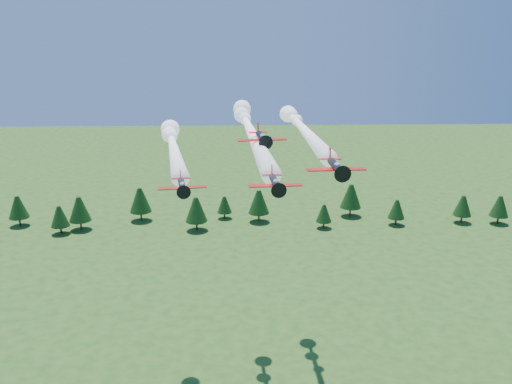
{
  "coord_description": "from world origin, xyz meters",
  "views": [
    {
      "loc": [
        -3.34,
        -75.05,
        67.99
      ],
      "look_at": [
        -0.99,
        0.0,
        45.09
      ],
      "focal_mm": 40.0,
      "sensor_mm": 36.0,
      "label": 1
    }
  ],
  "objects_px": {
    "plane_left": "(173,145)",
    "plane_right": "(302,128)",
    "plane_lead": "(250,129)",
    "plane_slot": "(262,137)"
  },
  "relations": [
    {
      "from": "plane_left",
      "to": "plane_right",
      "type": "height_order",
      "value": "plane_right"
    },
    {
      "from": "plane_lead",
      "to": "plane_left",
      "type": "relative_size",
      "value": 1.36
    },
    {
      "from": "plane_right",
      "to": "plane_slot",
      "type": "height_order",
      "value": "plane_slot"
    },
    {
      "from": "plane_right",
      "to": "plane_left",
      "type": "bearing_deg",
      "value": -161.04
    },
    {
      "from": "plane_lead",
      "to": "plane_left",
      "type": "xyz_separation_m",
      "value": [
        -13.44,
        -0.11,
        -2.67
      ]
    },
    {
      "from": "plane_lead",
      "to": "plane_slot",
      "type": "distance_m",
      "value": 14.44
    },
    {
      "from": "plane_lead",
      "to": "plane_right",
      "type": "height_order",
      "value": "plane_lead"
    },
    {
      "from": "plane_lead",
      "to": "plane_right",
      "type": "relative_size",
      "value": 1.12
    },
    {
      "from": "plane_left",
      "to": "plane_right",
      "type": "relative_size",
      "value": 0.82
    },
    {
      "from": "plane_left",
      "to": "plane_slot",
      "type": "xyz_separation_m",
      "value": [
        14.89,
        -14.17,
        4.15
      ]
    }
  ]
}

